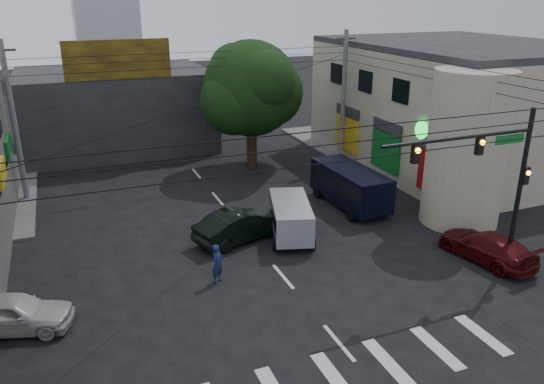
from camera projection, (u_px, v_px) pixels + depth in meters
ground at (303, 300)px, 21.10m from camera, size 160.00×160.00×0.00m
sidewalk_far_right at (410, 143)px, 43.00m from camera, size 16.00×16.00×0.15m
building_right at (458, 106)px, 37.27m from camera, size 14.00×18.00×8.00m
corner_column at (467, 149)px, 27.01m from camera, size 4.00×4.00×8.00m
building_far at (116, 109)px, 41.24m from camera, size 14.00×10.00×6.00m
billboard at (118, 59)px, 35.48m from camera, size 7.00×0.30×2.60m
street_tree at (251, 89)px, 35.35m from camera, size 6.40×6.40×8.70m
traffic_gantry at (492, 169)px, 21.26m from camera, size 7.10×0.35×7.20m
utility_pole_far_left at (14, 124)px, 29.72m from camera, size 0.32×0.32×9.20m
utility_pole_far_right at (343, 98)px, 37.05m from camera, size 0.32×0.32×9.20m
dark_sedan at (241, 225)px, 26.02m from camera, size 4.44×5.72×1.57m
white_compact at (13, 313)px, 18.98m from camera, size 4.12×5.11×1.40m
maroon_sedan at (487, 247)px, 24.04m from camera, size 3.37×5.26×1.35m
silver_minivan at (291, 220)px, 26.29m from camera, size 5.29×4.21×1.84m
navy_van at (350, 188)px, 30.06m from camera, size 5.74×2.52×2.24m
traffic_officer at (218, 264)px, 22.11m from camera, size 1.05×1.04×1.73m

